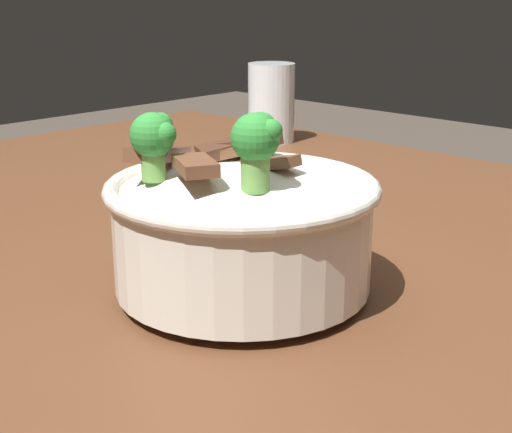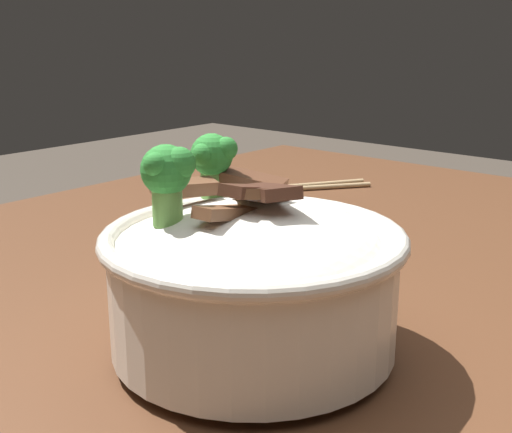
{
  "view_description": "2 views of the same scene",
  "coord_description": "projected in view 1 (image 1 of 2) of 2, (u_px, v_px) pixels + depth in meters",
  "views": [
    {
      "loc": [
        0.44,
        -0.4,
        1.07
      ],
      "look_at": [
        0.04,
        0.02,
        0.88
      ],
      "focal_mm": 51.76,
      "sensor_mm": 36.0,
      "label": 1
    },
    {
      "loc": [
        0.39,
        0.27,
        1.06
      ],
      "look_at": [
        0.02,
        -0.05,
        0.92
      ],
      "focal_mm": 47.14,
      "sensor_mm": 36.0,
      "label": 2
    }
  ],
  "objects": [
    {
      "name": "rice_bowl",
      "position": [
        242.0,
        217.0,
        0.57
      ],
      "size": [
        0.21,
        0.21,
        0.15
      ],
      "color": "silver",
      "rests_on": "dining_table"
    },
    {
      "name": "drinking_glass",
      "position": [
        271.0,
        108.0,
        1.14
      ],
      "size": [
        0.07,
        0.07,
        0.12
      ],
      "color": "white",
      "rests_on": "dining_table"
    },
    {
      "name": "dining_table",
      "position": [
        209.0,
        352.0,
        0.66
      ],
      "size": [
        1.28,
        1.09,
        0.83
      ],
      "color": "#56331E",
      "rests_on": "ground"
    }
  ]
}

